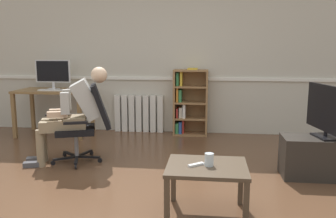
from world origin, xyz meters
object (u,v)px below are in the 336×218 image
(radiator, at_px, (139,114))
(spare_remote, at_px, (196,165))
(computer_mouse, at_px, (68,90))
(tv_stand, at_px, (324,158))
(imac_monitor, at_px, (53,72))
(keyboard, at_px, (51,90))
(drinking_glass, at_px, (209,160))
(computer_desk, at_px, (54,96))
(person_seated, at_px, (74,112))
(bookshelf, at_px, (188,103))
(coffee_table, at_px, (207,172))
(office_chair, at_px, (87,121))
(tv_screen, at_px, (328,111))

(radiator, distance_m, spare_remote, 3.21)
(computer_mouse, height_order, tv_stand, computer_mouse)
(imac_monitor, height_order, keyboard, imac_monitor)
(radiator, height_order, drinking_glass, radiator)
(computer_desk, height_order, imac_monitor, imac_monitor)
(imac_monitor, relative_size, radiator, 0.71)
(spare_remote, bearing_deg, person_seated, -169.14)
(imac_monitor, bearing_deg, bookshelf, 5.45)
(person_seated, bearing_deg, computer_mouse, -172.79)
(computer_mouse, xyz_separation_m, coffee_table, (2.24, -2.47, -0.39))
(office_chair, distance_m, tv_screen, 2.82)
(imac_monitor, distance_m, office_chair, 1.79)
(tv_stand, relative_size, coffee_table, 1.34)
(bookshelf, distance_m, office_chair, 1.96)
(imac_monitor, bearing_deg, computer_desk, -69.66)
(imac_monitor, distance_m, tv_screen, 4.18)
(radiator, distance_m, coffee_table, 3.22)
(imac_monitor, bearing_deg, spare_remote, -47.40)
(computer_mouse, distance_m, radiator, 1.25)
(office_chair, distance_m, tv_stand, 2.83)
(spare_remote, bearing_deg, computer_desk, -176.91)
(person_seated, relative_size, tv_screen, 1.42)
(imac_monitor, xyz_separation_m, spare_remote, (2.48, -2.69, -0.58))
(coffee_table, bearing_deg, imac_monitor, 133.85)
(radiator, bearing_deg, person_seated, -105.33)
(computer_desk, relative_size, tv_screen, 1.38)
(computer_mouse, bearing_deg, tv_screen, -21.72)
(imac_monitor, xyz_separation_m, keyboard, (0.06, -0.22, -0.27))
(computer_desk, xyz_separation_m, keyboard, (0.03, -0.14, 0.12))
(tv_screen, bearing_deg, radiator, 41.48)
(office_chair, relative_size, person_seated, 0.82)
(keyboard, xyz_separation_m, person_seated, (0.84, -1.19, -0.12))
(person_seated, bearing_deg, imac_monitor, -165.47)
(keyboard, xyz_separation_m, tv_screen, (3.79, -1.38, -0.01))
(tv_stand, bearing_deg, person_seated, 176.25)
(computer_desk, xyz_separation_m, imac_monitor, (-0.03, 0.08, 0.39))
(office_chair, height_order, drinking_glass, office_chair)
(computer_desk, relative_size, computer_mouse, 11.67)
(coffee_table, distance_m, spare_remote, 0.12)
(imac_monitor, height_order, computer_mouse, imac_monitor)
(computer_desk, distance_m, drinking_glass, 3.65)
(coffee_table, distance_m, drinking_glass, 0.12)
(person_seated, distance_m, tv_stand, 2.99)
(radiator, height_order, spare_remote, radiator)
(radiator, relative_size, person_seated, 0.70)
(bookshelf, bearing_deg, drinking_glass, -82.88)
(keyboard, bearing_deg, computer_mouse, 4.25)
(computer_mouse, height_order, drinking_glass, computer_mouse)
(computer_mouse, relative_size, coffee_table, 0.15)
(computer_desk, distance_m, computer_mouse, 0.35)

